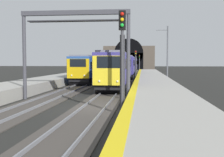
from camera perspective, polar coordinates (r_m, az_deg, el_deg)
name	(u,v)px	position (r m, az deg, el deg)	size (l,w,h in m)	color
ground_plane	(95,108)	(18.32, -3.46, -6.02)	(320.00, 320.00, 0.00)	black
platform_right	(162,102)	(18.03, 9.93, -4.64)	(112.00, 4.18, 0.98)	#9E9B93
platform_right_edge_strip	(132,94)	(17.94, 4.07, -3.05)	(112.00, 0.50, 0.01)	yellow
track_main_line	(95,108)	(18.32, -3.46, -5.89)	(160.00, 2.85, 0.21)	#423D38
track_adjacent_line	(29,107)	(19.53, -16.30, -5.44)	(160.00, 3.06, 0.21)	#423D38
train_main_approaching	(127,65)	(54.09, 3.00, 2.68)	(60.04, 3.08, 4.00)	navy
train_adjacent_platform	(110,65)	(64.41, -0.39, 2.72)	(62.53, 3.28, 4.71)	#264C99
railway_signal_near	(122,53)	(15.64, 2.06, 5.09)	(0.39, 0.38, 5.77)	#38383D
railway_signal_mid	(136,63)	(44.41, 4.77, 3.16)	(0.39, 0.38, 4.73)	#38383D
railway_signal_far	(139,61)	(89.10, 5.52, 3.50)	(0.39, 0.38, 5.13)	#4C4C54
overhead_signal_gantry	(75,33)	(22.44, -7.41, 9.12)	(0.70, 8.54, 6.94)	#3F3F47
tunnel_portal	(129,58)	(105.78, 3.40, 4.20)	(2.28, 19.01, 11.42)	#51473D
catenary_mast_near	(167,53)	(43.79, 11.04, 5.01)	(0.22, 1.85, 8.31)	#595B60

